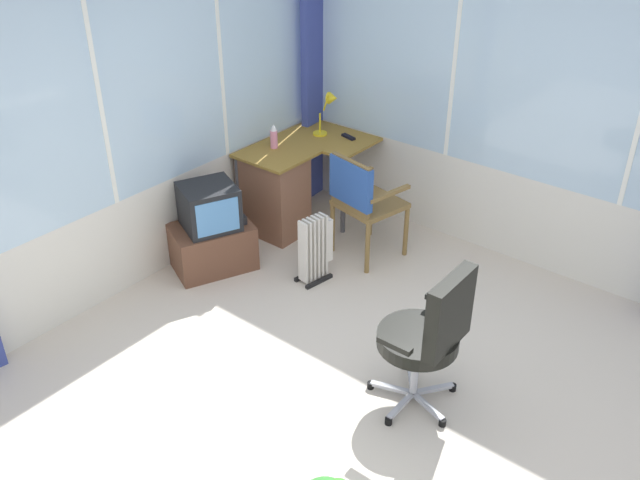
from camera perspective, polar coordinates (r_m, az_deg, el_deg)
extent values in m
cube|color=beige|center=(4.50, 2.68, -14.08)|extent=(5.60, 5.40, 0.06)
cube|color=silver|center=(5.57, -16.00, -0.35)|extent=(4.60, 0.06, 0.75)
cube|color=silver|center=(5.06, -18.09, 12.17)|extent=(4.51, 0.06, 1.81)
cube|color=white|center=(5.06, -18.09, 12.17)|extent=(0.04, 0.07, 1.81)
cube|color=white|center=(5.74, -8.48, 15.41)|extent=(0.04, 0.07, 1.81)
cube|color=silver|center=(5.96, 16.21, 1.76)|extent=(0.06, 4.40, 0.75)
cube|color=silver|center=(5.48, 18.17, 13.53)|extent=(0.06, 4.31, 1.81)
cube|color=white|center=(5.77, 11.30, 15.25)|extent=(0.07, 0.04, 1.81)
cube|color=#394591|center=(6.48, -0.52, 14.41)|extent=(0.31, 0.09, 2.64)
cube|color=olive|center=(6.20, -1.86, 7.91)|extent=(1.13, 0.57, 0.02)
cube|color=olive|center=(6.17, 2.76, 7.77)|extent=(0.57, 0.25, 0.02)
cube|color=brown|center=(6.14, -3.83, 3.67)|extent=(0.40, 0.53, 0.72)
cylinder|color=#4C4C51|center=(6.11, 1.92, 3.65)|extent=(0.04, 0.04, 0.73)
cylinder|color=#4C4C51|center=(6.17, -6.70, 3.73)|extent=(0.04, 0.04, 0.73)
cylinder|color=yellow|center=(6.37, 0.00, 8.77)|extent=(0.13, 0.13, 0.02)
cylinder|color=yellow|center=(6.33, 0.00, 9.62)|extent=(0.02, 0.02, 0.18)
cylinder|color=yellow|center=(6.29, 0.51, 11.25)|extent=(0.05, 0.09, 0.17)
cone|color=yellow|center=(6.29, 1.09, 11.61)|extent=(0.12, 0.11, 0.12)
cube|color=black|center=(6.30, 2.35, 8.49)|extent=(0.08, 0.16, 0.02)
cylinder|color=pink|center=(6.07, -3.82, 8.29)|extent=(0.06, 0.06, 0.16)
cone|color=white|center=(6.03, -3.85, 9.24)|extent=(0.06, 0.06, 0.06)
cylinder|color=brown|center=(5.87, 7.09, 0.70)|extent=(0.04, 0.04, 0.45)
cylinder|color=brown|center=(6.14, 4.18, 2.30)|extent=(0.04, 0.04, 0.45)
cylinder|color=brown|center=(5.60, 3.93, -0.72)|extent=(0.04, 0.04, 0.45)
cylinder|color=brown|center=(5.88, 1.03, 1.01)|extent=(0.04, 0.04, 0.45)
cube|color=brown|center=(5.75, 4.15, 3.00)|extent=(0.57, 0.57, 0.04)
cube|color=brown|center=(5.51, 2.56, 4.51)|extent=(0.13, 0.43, 0.43)
cube|color=#2B529E|center=(5.50, 2.56, 4.72)|extent=(0.15, 0.46, 0.37)
cube|color=brown|center=(5.53, 5.77, 3.82)|extent=(0.43, 0.13, 0.03)
cube|color=brown|center=(5.81, 2.74, 5.35)|extent=(0.43, 0.13, 0.03)
cube|color=#B7B7BF|center=(4.47, 6.69, -13.39)|extent=(0.28, 0.04, 0.02)
cylinder|color=black|center=(4.40, 5.66, -14.61)|extent=(0.05, 0.05, 0.05)
cube|color=#B7B7BF|center=(4.49, 8.84, -13.38)|extent=(0.12, 0.28, 0.02)
cylinder|color=black|center=(4.43, 10.05, -14.59)|extent=(0.05, 0.05, 0.05)
cube|color=#B7B7BF|center=(4.61, 9.30, -12.02)|extent=(0.25, 0.19, 0.02)
cylinder|color=black|center=(4.67, 10.88, -11.84)|extent=(0.05, 0.05, 0.05)
cube|color=#B7B7BF|center=(4.66, 7.52, -11.22)|extent=(0.25, 0.20, 0.02)
cylinder|color=black|center=(4.78, 7.38, -10.30)|extent=(0.05, 0.05, 0.05)
cube|color=#B7B7BF|center=(4.58, 5.92, -12.02)|extent=(0.12, 0.28, 0.02)
cylinder|color=black|center=(4.62, 4.20, -11.85)|extent=(0.05, 0.05, 0.05)
cylinder|color=#B7B7BF|center=(4.42, 7.84, -10.44)|extent=(0.05, 0.05, 0.38)
cylinder|color=black|center=(4.27, 8.06, -8.09)|extent=(0.50, 0.50, 0.09)
cube|color=black|center=(4.04, 10.63, -5.94)|extent=(0.43, 0.09, 0.48)
cube|color=black|center=(4.39, 10.02, -4.99)|extent=(0.05, 0.22, 0.04)
cube|color=black|center=(4.01, 6.17, -8.58)|extent=(0.05, 0.22, 0.04)
cube|color=brown|center=(5.75, -8.83, -0.54)|extent=(0.76, 0.66, 0.38)
cube|color=black|center=(5.57, -9.13, 2.74)|extent=(0.55, 0.54, 0.36)
cube|color=#5490CC|center=(5.40, -8.42, 1.85)|extent=(0.32, 0.15, 0.28)
cube|color=#262628|center=(5.68, -7.65, 1.77)|extent=(0.33, 0.31, 0.07)
cube|color=silver|center=(5.40, -1.40, -1.05)|extent=(0.04, 0.10, 0.54)
cube|color=silver|center=(5.43, -1.07, -0.89)|extent=(0.04, 0.10, 0.54)
cube|color=silver|center=(5.45, -0.73, -0.74)|extent=(0.04, 0.10, 0.54)
cube|color=silver|center=(5.47, -0.40, -0.59)|extent=(0.04, 0.10, 0.54)
cube|color=silver|center=(5.50, -0.07, -0.44)|extent=(0.04, 0.10, 0.54)
cube|color=silver|center=(5.52, 0.26, -0.29)|extent=(0.04, 0.10, 0.54)
cube|color=black|center=(5.57, -0.08, -3.43)|extent=(0.27, 0.08, 0.03)
cube|color=black|center=(5.66, -1.01, -2.83)|extent=(0.27, 0.08, 0.03)
cube|color=silver|center=(5.53, 0.57, 0.09)|extent=(0.06, 0.10, 0.37)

